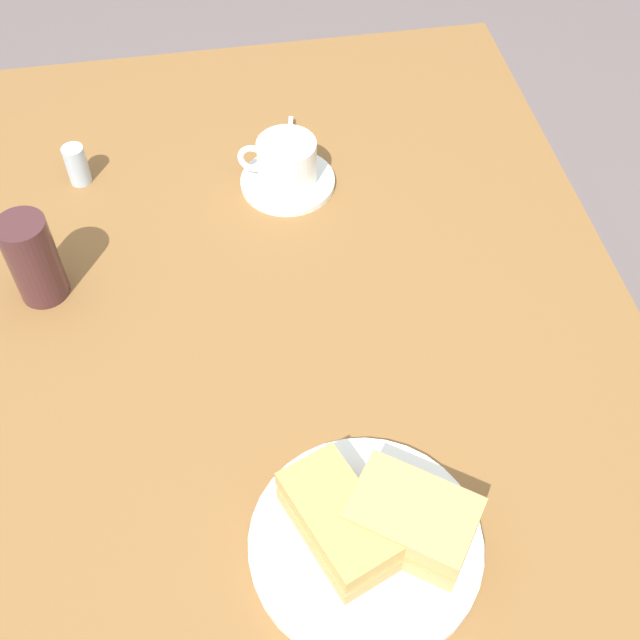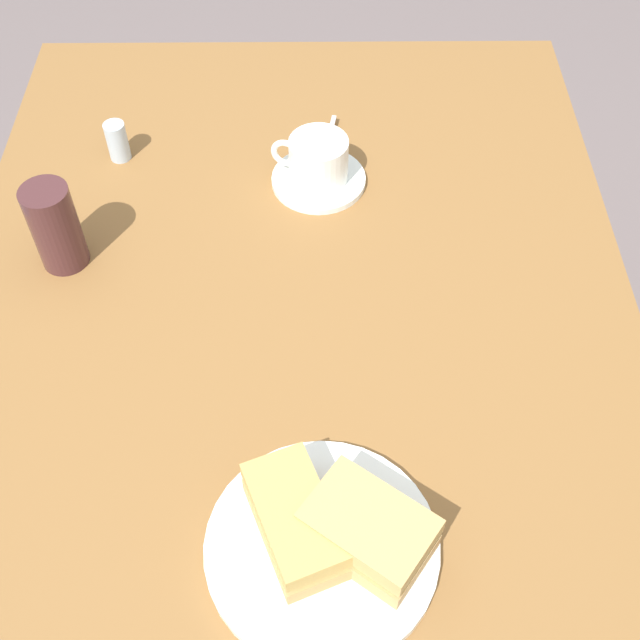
# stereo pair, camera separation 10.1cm
# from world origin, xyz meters

# --- Properties ---
(ground_plane) EXTENTS (6.00, 6.00, 0.00)m
(ground_plane) POSITION_xyz_m (0.00, 0.00, 0.00)
(ground_plane) COLOR #6C5F5D
(dining_table) EXTENTS (1.34, 0.91, 0.74)m
(dining_table) POSITION_xyz_m (0.00, 0.00, 0.67)
(dining_table) COLOR brown
(dining_table) RESTS_ON ground_plane
(sandwich_plate) EXTENTS (0.25, 0.25, 0.01)m
(sandwich_plate) POSITION_xyz_m (-0.28, -0.03, 0.75)
(sandwich_plate) COLOR white
(sandwich_plate) RESTS_ON dining_table
(sandwich_front) EXTENTS (0.15, 0.12, 0.06)m
(sandwich_front) POSITION_xyz_m (-0.26, -0.01, 0.79)
(sandwich_front) COLOR tan
(sandwich_front) RESTS_ON sandwich_plate
(sandwich_back) EXTENTS (0.14, 0.15, 0.06)m
(sandwich_back) POSITION_xyz_m (-0.27, -0.08, 0.79)
(sandwich_back) COLOR tan
(sandwich_back) RESTS_ON sandwich_plate
(coffee_saucer) EXTENTS (0.14, 0.14, 0.01)m
(coffee_saucer) POSITION_xyz_m (0.30, -0.04, 0.75)
(coffee_saucer) COLOR white
(coffee_saucer) RESTS_ON dining_table
(coffee_cup) EXTENTS (0.09, 0.11, 0.07)m
(coffee_cup) POSITION_xyz_m (0.30, -0.03, 0.79)
(coffee_cup) COLOR white
(coffee_cup) RESTS_ON coffee_saucer
(spoon) EXTENTS (0.10, 0.03, 0.01)m
(spoon) POSITION_xyz_m (0.38, -0.05, 0.76)
(spoon) COLOR silver
(spoon) RESTS_ON coffee_saucer
(salt_shaker) EXTENTS (0.03, 0.03, 0.06)m
(salt_shaker) POSITION_xyz_m (0.36, 0.27, 0.77)
(salt_shaker) COLOR silver
(salt_shaker) RESTS_ON dining_table
(drinking_glass) EXTENTS (0.06, 0.06, 0.13)m
(drinking_glass) POSITION_xyz_m (0.15, 0.31, 0.81)
(drinking_glass) COLOR #4A2829
(drinking_glass) RESTS_ON dining_table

